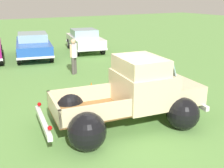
{
  "coord_description": "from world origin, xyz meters",
  "views": [
    {
      "loc": [
        -3.89,
        -6.25,
        3.56
      ],
      "look_at": [
        0.0,
        0.58,
        1.04
      ],
      "focal_mm": 44.46,
      "sensor_mm": 36.0,
      "label": 1
    }
  ],
  "objects_px": {
    "spectator_0": "(74,54)",
    "show_car_2": "(33,44)",
    "vintage_pickup_truck": "(134,97)",
    "show_car_3": "(85,39)",
    "lane_cone_0": "(91,91)"
  },
  "relations": [
    {
      "from": "vintage_pickup_truck",
      "to": "lane_cone_0",
      "type": "distance_m",
      "value": 2.36
    },
    {
      "from": "vintage_pickup_truck",
      "to": "show_car_2",
      "type": "bearing_deg",
      "value": 98.32
    },
    {
      "from": "spectator_0",
      "to": "lane_cone_0",
      "type": "xyz_separation_m",
      "value": [
        -0.73,
        -3.4,
        -0.63
      ]
    },
    {
      "from": "show_car_2",
      "to": "spectator_0",
      "type": "height_order",
      "value": "spectator_0"
    },
    {
      "from": "show_car_3",
      "to": "lane_cone_0",
      "type": "relative_size",
      "value": 7.14
    },
    {
      "from": "show_car_3",
      "to": "lane_cone_0",
      "type": "distance_m",
      "value": 9.07
    },
    {
      "from": "vintage_pickup_truck",
      "to": "show_car_3",
      "type": "distance_m",
      "value": 11.13
    },
    {
      "from": "show_car_3",
      "to": "spectator_0",
      "type": "bearing_deg",
      "value": -17.95
    },
    {
      "from": "vintage_pickup_truck",
      "to": "show_car_2",
      "type": "distance_m",
      "value": 10.37
    },
    {
      "from": "spectator_0",
      "to": "show_car_2",
      "type": "bearing_deg",
      "value": -27.38
    },
    {
      "from": "show_car_2",
      "to": "show_car_3",
      "type": "bearing_deg",
      "value": 106.57
    },
    {
      "from": "lane_cone_0",
      "to": "show_car_3",
      "type": "bearing_deg",
      "value": 67.17
    },
    {
      "from": "show_car_3",
      "to": "lane_cone_0",
      "type": "xyz_separation_m",
      "value": [
        -3.51,
        -8.35,
        -0.47
      ]
    },
    {
      "from": "vintage_pickup_truck",
      "to": "spectator_0",
      "type": "relative_size",
      "value": 2.9
    },
    {
      "from": "vintage_pickup_truck",
      "to": "show_car_3",
      "type": "height_order",
      "value": "vintage_pickup_truck"
    }
  ]
}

